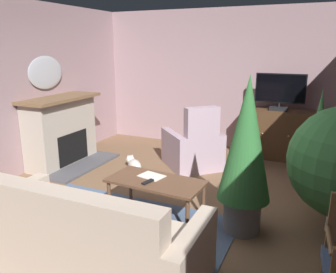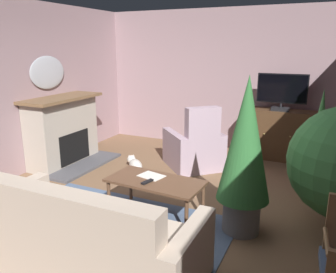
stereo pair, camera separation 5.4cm
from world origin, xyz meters
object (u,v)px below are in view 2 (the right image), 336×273
Objects in this scene: fireplace at (64,132)px; sofa_floral at (86,241)px; coffee_table at (155,184)px; tv_remote at (147,182)px; armchair_near_window at (195,149)px; tv_cabinet at (278,136)px; cat at (135,164)px; folded_newspaper at (151,176)px; potted_plant_tall_palm_by_window at (245,150)px; wall_mirror_oval at (48,73)px; television at (282,91)px; potted_plant_leafy_by_curtain at (318,141)px.

fireplace reaches higher than sofa_floral.
coffee_table is (2.33, -1.06, -0.15)m from fireplace.
fireplace is at bearing -101.87° from tv_remote.
fireplace is at bearing 155.56° from coffee_table.
armchair_near_window is (-0.13, 1.93, -0.15)m from tv_remote.
fireplace is 2.56m from tv_remote.
tv_cabinet is 2.66m from cat.
folded_newspaper is 0.14× the size of sofa_floral.
tv_remote is 0.08× the size of sofa_floral.
potted_plant_tall_palm_by_window reaches higher than folded_newspaper.
folded_newspaper is at bearing -150.70° from tv_remote.
sofa_floral reaches higher than cat.
potted_plant_tall_palm_by_window reaches higher than tv_cabinet.
armchair_near_window is (-0.18, 1.82, -0.09)m from coffee_table.
folded_newspaper is at bearing -179.45° from potted_plant_tall_palm_by_window.
wall_mirror_oval reaches higher than potted_plant_tall_palm_by_window.
wall_mirror_oval reaches higher than fireplace.
fireplace is at bearing 169.59° from folded_newspaper.
tv_cabinet is 1.04× the size of coffee_table.
folded_newspaper is at bearing -112.34° from television.
sofa_floral is at bearing -42.21° from wall_mirror_oval.
tv_cabinet is 1.63m from armchair_near_window.
folded_newspaper is 0.25× the size of armchair_near_window.
television reaches higher than folded_newspaper.
fireplace reaches higher than tv_remote.
coffee_table is 0.98× the size of armchair_near_window.
wall_mirror_oval is at bearing -153.54° from television.
television reaches higher than fireplace.
potted_plant_leafy_by_curtain reaches higher than fireplace.
coffee_table is at bearing -174.20° from potted_plant_tall_palm_by_window.
folded_newspaper is 2.24m from potted_plant_leafy_by_curtain.
potted_plant_tall_palm_by_window is (1.20, -1.72, 0.62)m from armchair_near_window.
tv_cabinet is 1.44× the size of television.
wall_mirror_oval reaches higher than television.
cat is (-2.06, -1.65, -0.33)m from tv_cabinet.
wall_mirror_oval reaches higher than tv_remote.
coffee_table is 0.79× the size of potted_plant_leafy_by_curtain.
tv_cabinet is at bearing 90.00° from television.
wall_mirror_oval is (-0.25, 0.00, 1.01)m from fireplace.
coffee_table is 0.13m from tv_remote.
potted_plant_leafy_by_curtain is at bearing 48.36° from folded_newspaper.
wall_mirror_oval is 2.88m from folded_newspaper.
potted_plant_leafy_by_curtain is (1.71, 1.38, 0.38)m from coffee_table.
coffee_table is at bearing -109.92° from television.
television is 1.54× the size of cat.
tv_cabinet is at bearing 113.80° from potted_plant_leafy_by_curtain.
fireplace is 1.28× the size of coffee_table.
tv_remote is at bearing -168.83° from potted_plant_tall_palm_by_window.
wall_mirror_oval is 3.77m from potted_plant_tall_palm_by_window.
potted_plant_leafy_by_curtain is 2.72× the size of cat.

